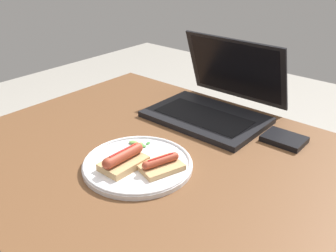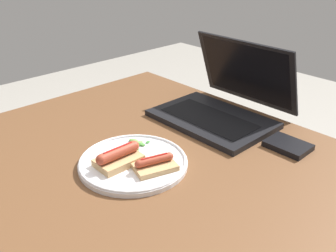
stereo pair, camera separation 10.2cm
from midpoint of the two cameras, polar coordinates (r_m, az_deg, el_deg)
desk at (r=0.99m, az=-0.21°, el=-10.33°), size 1.31×0.89×0.73m
laptop at (r=1.22m, az=4.74°, el=3.48°), size 0.36×0.33×0.24m
plate at (r=0.96m, az=-7.72°, el=-5.85°), size 0.28×0.28×0.02m
sausage_toast_left at (r=0.92m, az=-4.32°, el=-5.97°), size 0.10×0.12×0.04m
sausage_toast_middle at (r=0.94m, az=-9.95°, el=-5.18°), size 0.08×0.13×0.05m
salad_pile at (r=1.02m, az=-7.45°, el=-3.13°), size 0.07×0.07×0.01m
external_drive at (r=1.10m, az=14.77°, el=-2.02°), size 0.12×0.09×0.02m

